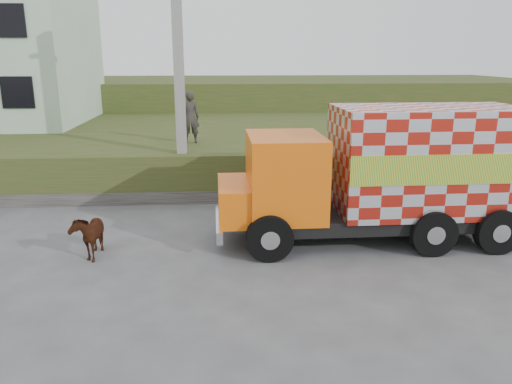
{
  "coord_description": "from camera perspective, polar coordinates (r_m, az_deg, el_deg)",
  "views": [
    {
      "loc": [
        0.25,
        -10.95,
        4.46
      ],
      "look_at": [
        1.04,
        0.53,
        1.3
      ],
      "focal_mm": 35.0,
      "sensor_mm": 36.0,
      "label": 1
    }
  ],
  "objects": [
    {
      "name": "ground",
      "position": [
        11.83,
        -4.91,
        -6.86
      ],
      "size": [
        120.0,
        120.0,
        0.0
      ],
      "primitive_type": "plane",
      "color": "#474749",
      "rests_on": "ground"
    },
    {
      "name": "embankment",
      "position": [
        21.28,
        -4.6,
        5.25
      ],
      "size": [
        40.0,
        12.0,
        1.5
      ],
      "primitive_type": "cube",
      "color": "#274517",
      "rests_on": "ground"
    },
    {
      "name": "embankment_far",
      "position": [
        33.09,
        -4.46,
        10.16
      ],
      "size": [
        40.0,
        12.0,
        3.0
      ],
      "primitive_type": "cube",
      "color": "#274517",
      "rests_on": "ground"
    },
    {
      "name": "retaining_strip",
      "position": [
        15.9,
        -11.95,
        -0.54
      ],
      "size": [
        16.0,
        0.5,
        0.4
      ],
      "primitive_type": "cube",
      "color": "#595651",
      "rests_on": "ground"
    },
    {
      "name": "utility_pole",
      "position": [
        15.61,
        -8.81,
        13.76
      ],
      "size": [
        1.2,
        0.3,
        8.0
      ],
      "color": "gray",
      "rests_on": "ground"
    },
    {
      "name": "cargo_truck",
      "position": [
        12.52,
        14.68,
        2.07
      ],
      "size": [
        7.4,
        2.65,
        3.29
      ],
      "rotation": [
        0.0,
        0.0,
        0.01
      ],
      "color": "black",
      "rests_on": "ground"
    },
    {
      "name": "cow",
      "position": [
        12.03,
        -18.58,
        -4.54
      ],
      "size": [
        0.6,
        1.27,
        1.07
      ],
      "primitive_type": "imported",
      "rotation": [
        0.0,
        0.0,
        0.02
      ],
      "color": "#34140D",
      "rests_on": "ground"
    },
    {
      "name": "pedestrian",
      "position": [
        17.59,
        -7.56,
        8.48
      ],
      "size": [
        0.69,
        0.49,
        1.8
      ],
      "primitive_type": "imported",
      "rotation": [
        0.0,
        0.0,
        3.23
      ],
      "color": "#2B2926",
      "rests_on": "embankment"
    }
  ]
}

